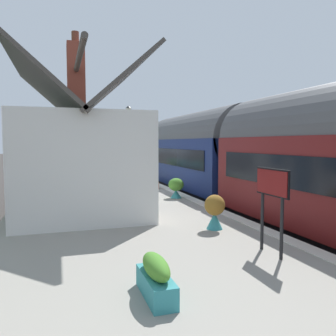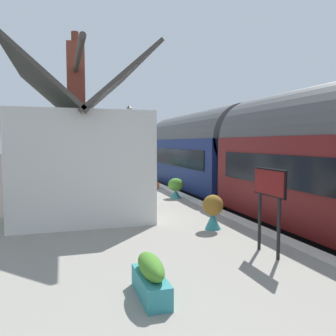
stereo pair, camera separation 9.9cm
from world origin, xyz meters
name	(u,v)px [view 2 (the right image)]	position (x,y,z in m)	size (l,w,h in m)	color
ground_plane	(190,204)	(0.00, 0.00, 0.00)	(160.00, 160.00, 0.00)	#383330
platform	(100,200)	(0.00, 4.10, 0.40)	(32.00, 6.21, 0.81)	gray
platform_edge_coping	(166,188)	(0.00, 1.18, 0.81)	(32.00, 0.36, 0.02)	beige
rail_near	(222,201)	(0.00, -1.62, 0.07)	(52.00, 0.08, 0.14)	gray
rail_far	(194,202)	(0.00, -0.18, 0.07)	(52.00, 0.08, 0.14)	gray
station_building	(79,158)	(-3.96, 5.12, 2.37)	(5.74, 3.70, 5.62)	white
bench_near_building	(110,175)	(2.00, 3.39, 1.28)	(1.41, 0.47, 0.88)	#26727F
bench_by_lamp	(97,167)	(7.43, 3.49, 1.28)	(1.41, 0.47, 0.88)	#26727F
bench_mid_platform	(94,165)	(9.75, 3.52, 1.28)	(1.41, 0.48, 0.88)	#26727F
bench_platform_end	(98,169)	(5.43, 3.62, 1.28)	(1.41, 0.46, 0.88)	#26727F
planter_by_door	(153,182)	(0.04, 1.74, 1.07)	(0.77, 0.32, 0.56)	#9E5138
planter_under_sign	(213,211)	(-7.38, 2.26, 1.25)	(0.48, 0.48, 0.84)	teal
planter_edge_near	(67,167)	(8.81, 5.31, 1.24)	(0.56, 0.56, 0.84)	black
planter_bench_right	(151,277)	(-10.40, 4.54, 1.07)	(0.97, 0.32, 0.56)	teal
planter_bench_left	(104,166)	(8.43, 2.97, 1.27)	(0.56, 0.56, 0.88)	black
planter_corner_building	(176,187)	(-2.80, 1.64, 1.21)	(0.57, 0.57, 0.73)	teal
planter_edge_far	(119,167)	(9.34, 1.77, 1.11)	(0.89, 0.32, 0.64)	black
lamp_post_platform	(129,129)	(3.39, 2.18, 3.56)	(0.32, 0.50, 3.98)	black
station_sign_board	(269,190)	(-9.35, 2.06, 1.99)	(0.96, 0.06, 1.57)	black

